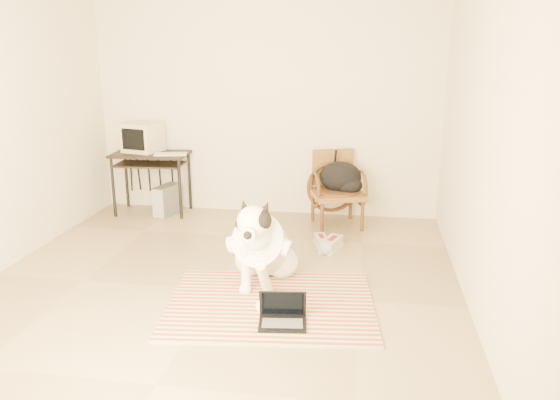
% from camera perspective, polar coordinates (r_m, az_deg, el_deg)
% --- Properties ---
extents(floor, '(4.50, 4.50, 0.00)m').
position_cam_1_polar(floor, '(4.58, -6.69, -9.33)').
color(floor, '#927E5A').
rests_on(floor, ground).
extents(wall_back, '(4.50, 0.00, 4.50)m').
position_cam_1_polar(wall_back, '(6.37, -1.54, 10.54)').
color(wall_back, beige).
rests_on(wall_back, floor).
extents(wall_front, '(4.50, 0.00, 4.50)m').
position_cam_1_polar(wall_front, '(2.17, -24.04, -1.46)').
color(wall_front, beige).
rests_on(wall_front, floor).
extents(wall_right, '(0.00, 4.50, 4.50)m').
position_cam_1_polar(wall_right, '(4.11, 20.78, 6.53)').
color(wall_right, beige).
rests_on(wall_right, floor).
extents(rug, '(1.71, 1.38, 0.02)m').
position_cam_1_polar(rug, '(4.30, -0.96, -10.85)').
color(rug, red).
rests_on(rug, floor).
extents(dog, '(0.55, 1.16, 0.83)m').
position_cam_1_polar(dog, '(4.53, -1.90, -4.97)').
color(dog, white).
rests_on(dog, rug).
extents(laptop, '(0.37, 0.29, 0.24)m').
position_cam_1_polar(laptop, '(4.00, 0.27, -11.95)').
color(laptop, black).
rests_on(laptop, rug).
extents(computer_desk, '(0.90, 0.53, 0.73)m').
position_cam_1_polar(computer_desk, '(6.58, -13.39, 3.91)').
color(computer_desk, black).
rests_on(computer_desk, floor).
extents(crt_monitor, '(0.46, 0.44, 0.34)m').
position_cam_1_polar(crt_monitor, '(6.65, -14.16, 6.39)').
color(crt_monitor, beige).
rests_on(crt_monitor, computer_desk).
extents(desk_keyboard, '(0.38, 0.21, 0.02)m').
position_cam_1_polar(desk_keyboard, '(6.39, -11.36, 4.72)').
color(desk_keyboard, beige).
rests_on(desk_keyboard, computer_desk).
extents(pc_tower, '(0.24, 0.40, 0.35)m').
position_cam_1_polar(pc_tower, '(6.58, -11.74, -0.01)').
color(pc_tower, '#525255').
rests_on(pc_tower, floor).
extents(rattan_chair, '(0.68, 0.66, 0.82)m').
position_cam_1_polar(rattan_chair, '(6.06, 5.91, 1.18)').
color(rattan_chair, brown).
rests_on(rattan_chair, floor).
extents(backpack, '(0.48, 0.38, 0.34)m').
position_cam_1_polar(backpack, '(6.02, 6.48, 2.26)').
color(backpack, black).
rests_on(backpack, rattan_chair).
extents(sneaker_left, '(0.18, 0.29, 0.10)m').
position_cam_1_polar(sneaker_left, '(5.52, 4.36, -4.31)').
color(sneaker_left, silver).
rests_on(sneaker_left, floor).
extents(sneaker_right, '(0.23, 0.35, 0.12)m').
position_cam_1_polar(sneaker_right, '(5.41, 5.40, -4.68)').
color(sneaker_right, silver).
rests_on(sneaker_right, floor).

